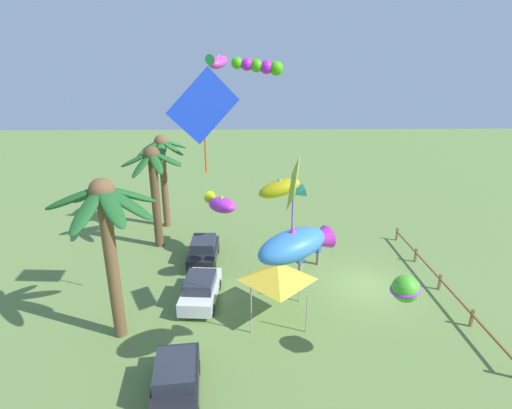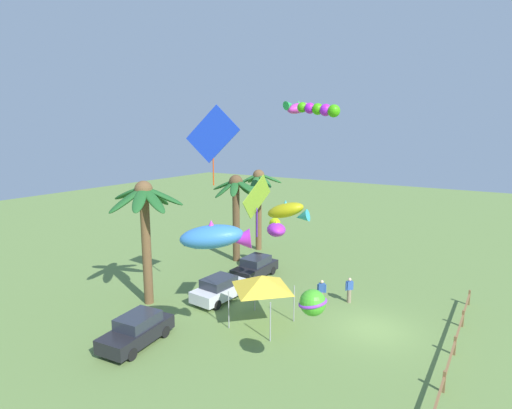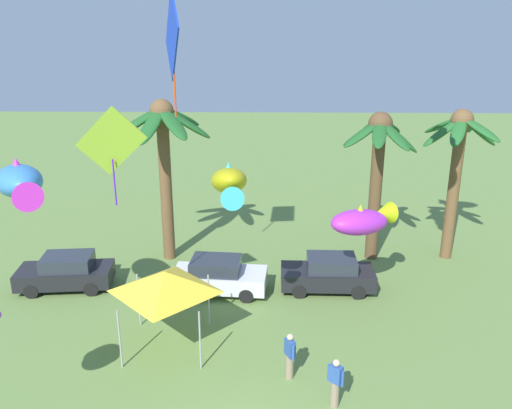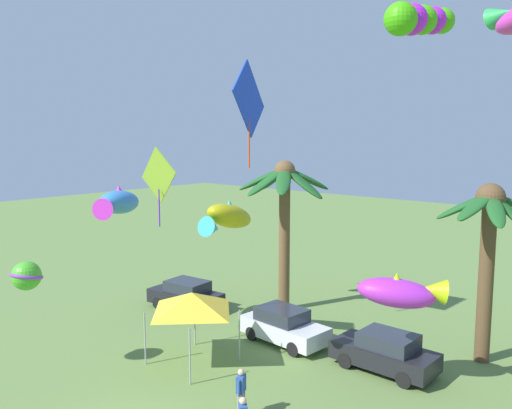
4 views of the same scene
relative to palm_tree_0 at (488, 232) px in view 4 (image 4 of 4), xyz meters
name	(u,v)px [view 4 (image 4 of 4)]	position (x,y,z in m)	size (l,w,h in m)	color
palm_tree_0	(488,232)	(0.00, 0.00, 0.00)	(3.72, 4.19, 7.08)	brown
palm_tree_1	(284,198)	(-9.77, -0.25, 0.60)	(4.51, 4.75, 7.65)	brown
parked_car_0	(284,326)	(-7.06, -3.71, -4.44)	(4.01, 1.98, 1.51)	silver
parked_car_1	(385,352)	(-2.44, -3.38, -4.44)	(3.92, 1.78, 1.51)	black
parked_car_2	(186,295)	(-13.59, -3.50, -4.44)	(4.06, 2.10, 1.51)	black
spectator_1	(241,392)	(-4.30, -9.39, -4.38)	(0.37, 0.51, 1.59)	gray
festival_tent	(192,302)	(-8.47, -7.67, -2.72)	(2.86, 2.86, 2.85)	#9E9EA3
kite_diamond_0	(249,101)	(-8.40, -4.42, 5.11)	(1.03, 3.04, 4.43)	blue
kite_fish_2	(227,217)	(-6.22, -8.00, 0.87)	(1.44, 2.70, 1.39)	#B4AB12
kite_diamond_3	(159,176)	(-9.74, -8.15, 2.13)	(2.26, 0.54, 3.12)	#8BB52E
kite_tube_4	(420,20)	(0.09, -7.00, 6.78)	(0.89, 3.18, 1.10)	#3FB50F
kite_fish_5	(118,203)	(-12.79, -7.95, 0.83)	(2.73, 3.29, 1.39)	#377DCC
kite_ball_6	(26,276)	(-12.21, -12.35, -1.39)	(1.32, 1.32, 1.07)	green
kite_fish_7	(402,292)	(-1.34, -4.48, -1.63)	(3.16, 2.64, 1.35)	#BA2ED4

